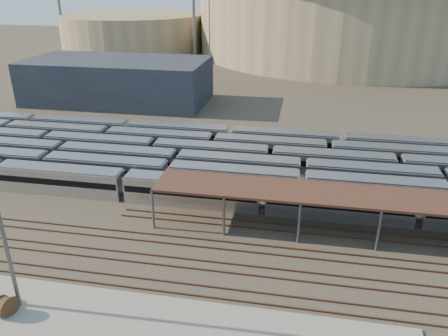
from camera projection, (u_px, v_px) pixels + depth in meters
ground at (217, 240)px, 50.24m from camera, size 420.00×420.00×0.00m
apron at (126, 329)px, 37.55m from camera, size 50.00×9.00×0.20m
subway_trains at (240, 164)px, 66.16m from camera, size 130.83×23.90×3.60m
inspection_shed at (419, 203)px, 48.15m from camera, size 60.30×6.00×5.30m
empty_tracks at (208, 266)px, 45.71m from camera, size 170.00×9.62×0.18m
stadium at (354, 8)px, 165.25m from camera, size 124.00×124.00×32.50m
secondary_arena at (134, 32)px, 174.28m from camera, size 56.00×56.00×14.00m
service_building at (118, 81)px, 103.50m from camera, size 42.00×20.00×10.00m
cable_reel_east at (5, 306)px, 38.66m from camera, size 1.62×2.11×1.87m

